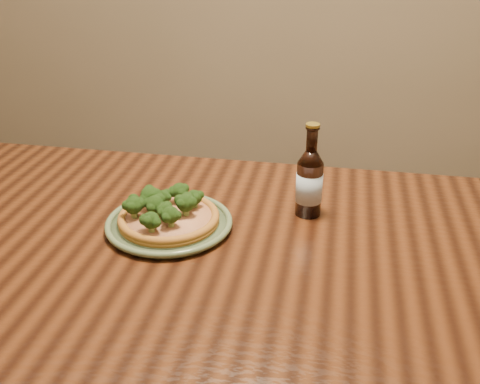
% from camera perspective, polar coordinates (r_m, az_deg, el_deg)
% --- Properties ---
extents(table, '(1.60, 0.90, 0.75)m').
position_cam_1_polar(table, '(1.25, -11.91, -8.25)').
color(table, '#401E0D').
rests_on(table, ground).
extents(plate, '(0.27, 0.27, 0.02)m').
position_cam_1_polar(plate, '(1.22, -7.21, -3.16)').
color(plate, '#566847').
rests_on(plate, table).
extents(pizza, '(0.22, 0.22, 0.07)m').
position_cam_1_polar(pizza, '(1.21, -7.36, -2.29)').
color(pizza, '#9F6524').
rests_on(pizza, plate).
extents(beer_bottle, '(0.06, 0.06, 0.21)m').
position_cam_1_polar(beer_bottle, '(1.24, 7.06, 1.03)').
color(beer_bottle, black).
rests_on(beer_bottle, table).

